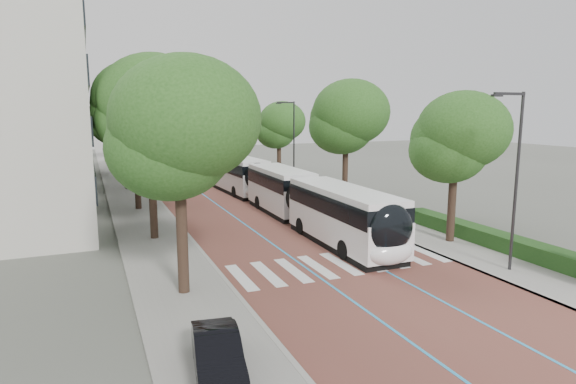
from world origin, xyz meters
The scene contains 21 objects.
ground centered at (0.00, 0.00, 0.00)m, with size 160.00×160.00×0.00m, color #51544C.
road centered at (0.00, 40.00, 0.01)m, with size 11.00×140.00×0.02m, color brown.
sidewalk_left centered at (-7.50, 40.00, 0.06)m, with size 4.00×140.00×0.12m, color gray.
sidewalk_right centered at (7.50, 40.00, 0.06)m, with size 4.00×140.00×0.12m, color gray.
kerb_left centered at (-5.60, 40.00, 0.06)m, with size 0.20×140.00×0.14m, color gray.
kerb_right centered at (5.60, 40.00, 0.06)m, with size 0.20×140.00×0.14m, color gray.
zebra_crossing centered at (0.20, 1.00, 0.03)m, with size 10.55×3.60×0.01m.
lane_line_left centered at (-1.60, 40.00, 0.02)m, with size 0.12×126.00×0.01m, color #2995D0.
lane_line_right centered at (1.60, 40.00, 0.02)m, with size 0.12×126.00×0.01m, color #2995D0.
hedge centered at (9.10, 0.00, 0.52)m, with size 1.20×14.00×0.80m, color #184217.
streetlight_near centered at (6.62, -3.00, 4.82)m, with size 1.82×0.20×8.00m.
streetlight_far centered at (6.62, 22.00, 4.82)m, with size 1.82×0.20×8.00m.
lamp_post_left centered at (-6.10, 8.00, 4.12)m, with size 0.14×0.14×8.00m, color #2B2B2D.
trees_left centered at (-7.50, 24.94, 7.02)m, with size 6.31×60.72×10.27m.
trees_right centered at (7.70, 22.31, 6.06)m, with size 5.92×47.23×9.11m.
lead_bus centered at (1.92, 7.65, 1.63)m, with size 2.77×18.43×3.20m.
bus_queued_0 centered at (1.57, 23.49, 1.62)m, with size 3.17×12.51×3.20m.
bus_queued_1 centered at (1.87, 37.57, 1.62)m, with size 2.61×12.41×3.20m.
bus_queued_2 centered at (2.18, 51.07, 1.62)m, with size 3.01×12.49×3.20m.
bus_queued_3 centered at (2.13, 64.46, 1.62)m, with size 2.93×12.47×3.20m.
parked_car centered at (-7.79, -6.52, 0.72)m, with size 1.26×3.61×1.19m, color black.
Camera 1 is at (-10.72, -18.60, 7.33)m, focal length 30.00 mm.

